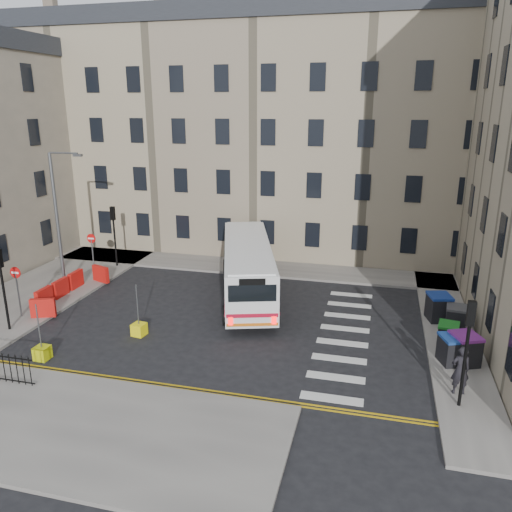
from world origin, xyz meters
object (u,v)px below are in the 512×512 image
at_px(bollard_chevron, 42,353).
at_px(bollard_yellow, 139,329).
at_px(streetlamp, 57,219).
at_px(wheelie_bin_c, 448,335).
at_px(wheelie_bin_a, 452,349).
at_px(wheelie_bin_d, 456,318).
at_px(wheelie_bin_b, 464,349).
at_px(bus, 248,266).
at_px(pedestrian, 460,370).
at_px(wheelie_bin_e, 439,307).

bearing_deg(bollard_chevron, bollard_yellow, 46.96).
distance_m(streetlamp, wheelie_bin_c, 22.14).
bearing_deg(wheelie_bin_a, bollard_yellow, 162.98).
distance_m(streetlamp, wheelie_bin_d, 22.55).
xyz_separation_m(streetlamp, wheelie_bin_b, (22.17, -4.12, -3.52)).
xyz_separation_m(wheelie_bin_d, bollard_yellow, (-14.89, -4.10, -0.46)).
distance_m(bus, bollard_yellow, 7.56).
bearing_deg(bus, pedestrian, -55.49).
bearing_deg(bus, wheelie_bin_d, -29.08).
bearing_deg(wheelie_bin_c, wheelie_bin_d, 84.27).
xyz_separation_m(wheelie_bin_c, pedestrian, (-0.02, -3.96, 0.41)).
bearing_deg(wheelie_bin_c, streetlamp, -176.78).
distance_m(wheelie_bin_a, pedestrian, 2.46).
bearing_deg(streetlamp, bus, 8.41).
xyz_separation_m(wheelie_bin_d, pedestrian, (-0.60, -5.98, 0.36)).
height_order(streetlamp, wheelie_bin_c, streetlamp).
height_order(wheelie_bin_e, bollard_chevron, wheelie_bin_e).
bearing_deg(streetlamp, wheelie_bin_a, -11.01).
bearing_deg(bollard_chevron, wheelie_bin_d, 22.26).
bearing_deg(wheelie_bin_c, bollard_yellow, -161.43).
distance_m(wheelie_bin_a, bollard_yellow, 14.33).
distance_m(streetlamp, pedestrian, 22.88).
bearing_deg(wheelie_bin_e, wheelie_bin_c, -101.32).
relative_size(wheelie_bin_a, pedestrian, 0.70).
xyz_separation_m(bus, bollard_chevron, (-6.74, -9.64, -1.48)).
xyz_separation_m(streetlamp, wheelie_bin_c, (21.67, -2.69, -3.62)).
height_order(wheelie_bin_d, pedestrian, pedestrian).
relative_size(streetlamp, pedestrian, 4.18).
bearing_deg(wheelie_bin_e, wheelie_bin_a, -102.15).
relative_size(wheelie_bin_b, wheelie_bin_e, 1.04).
xyz_separation_m(wheelie_bin_c, bollard_chevron, (-17.32, -5.31, -0.41)).
bearing_deg(wheelie_bin_d, bus, 175.42).
bearing_deg(wheelie_bin_b, wheelie_bin_d, 65.45).
relative_size(streetlamp, bus, 0.70).
xyz_separation_m(streetlamp, bollard_yellow, (7.37, -4.77, -4.04)).
height_order(bus, wheelie_bin_a, bus).
height_order(wheelie_bin_a, bollard_chevron, wheelie_bin_a).
relative_size(streetlamp, wheelie_bin_e, 5.60).
bearing_deg(wheelie_bin_a, bollard_chevron, 173.09).
distance_m(streetlamp, wheelie_bin_b, 22.83).
bearing_deg(wheelie_bin_b, wheelie_bin_e, 74.81).
height_order(wheelie_bin_b, pedestrian, pedestrian).
bearing_deg(bollard_yellow, wheelie_bin_a, 2.22).
xyz_separation_m(streetlamp, bus, (11.09, 1.64, -2.55)).
bearing_deg(streetlamp, wheelie_bin_e, 0.94).
relative_size(wheelie_bin_a, wheelie_bin_b, 0.90).
distance_m(wheelie_bin_c, bollard_chevron, 18.12).
distance_m(bus, bollard_chevron, 11.85).
distance_m(bus, wheelie_bin_a, 12.14).
xyz_separation_m(streetlamp, wheelie_bin_d, (22.25, -0.67, -3.58)).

